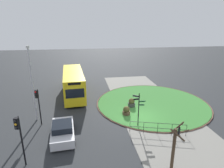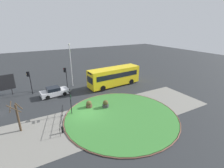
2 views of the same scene
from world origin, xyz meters
name	(u,v)px [view 1 (image 1 of 2)]	position (x,y,z in m)	size (l,w,h in m)	color
ground	(139,118)	(0.00, 0.00, 0.00)	(120.00, 120.00, 0.00)	#282B2D
sidewalk_paving	(158,116)	(0.00, -2.07, 0.01)	(32.00, 7.86, 0.02)	gray
grass_island	(152,103)	(3.46, -2.67, 0.05)	(13.63, 13.63, 0.10)	#387A33
grass_kerb_ring	(152,103)	(3.46, -2.67, 0.06)	(13.94, 13.94, 0.11)	brown
signpost_directional	(139,107)	(-1.76, 0.71, 2.05)	(0.50, 1.18, 3.48)	black
bollard_foreground	(179,130)	(-3.67, -2.56, 0.41)	(0.20, 0.20, 0.80)	black
railing_grass_edge	(158,127)	(-3.31, -0.66, 0.73)	(1.46, 4.81, 1.13)	black
bus_yellow	(73,83)	(8.06, 7.13, 1.79)	(9.95, 3.30, 3.35)	yellow
car_far_lane	(63,131)	(-2.52, 7.73, 0.67)	(4.38, 2.24, 1.44)	silver
traffic_light_near	(38,100)	(0.01, 10.11, 2.72)	(0.48, 0.32, 3.71)	black
traffic_light_far	(19,131)	(-5.69, 10.10, 2.80)	(0.48, 0.32, 3.82)	black
lamppost_tall	(32,82)	(1.26, 10.72, 4.12)	(0.32, 0.32, 7.66)	#B7B7BC
planter_near_signpost	(132,103)	(2.75, 0.17, 0.51)	(0.84, 0.84, 1.11)	#383838
planter_kerbside	(126,111)	(0.79, 1.27, 0.47)	(0.84, 0.84, 1.04)	brown
street_tree_bare	(175,146)	(-7.51, -0.06, 1.84)	(1.35, 1.37, 3.53)	#423323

